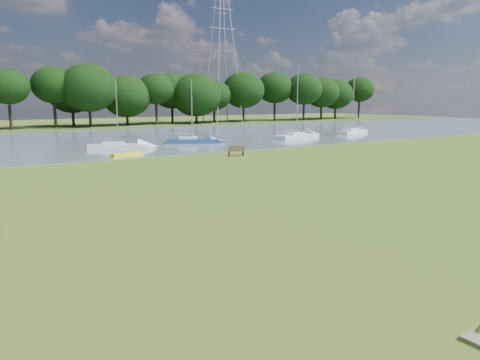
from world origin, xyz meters
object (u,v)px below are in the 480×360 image
riverbank_bench (236,151)px  pylon (222,28)px  sailboat_5 (192,139)px  sailboat_2 (352,130)px  sailboat_4 (118,145)px  sailboat_0 (296,135)px  kayak (127,154)px

riverbank_bench → pylon: pylon is taller
sailboat_5 → pylon: bearing=78.6°
sailboat_2 → sailboat_4: bearing=165.0°
sailboat_0 → sailboat_5: size_ratio=1.39×
kayak → sailboat_5: bearing=24.4°
kayak → sailboat_5: sailboat_5 is taller
sailboat_4 → pylon: bearing=69.6°
sailboat_2 → sailboat_4: 36.55m
sailboat_2 → kayak: bearing=175.0°
riverbank_bench → kayak: riverbank_bench is taller
riverbank_bench → sailboat_5: size_ratio=0.22×
sailboat_2 → sailboat_5: sailboat_2 is taller
sailboat_5 → riverbank_bench: bearing=-75.3°
sailboat_2 → sailboat_4: (-36.52, -1.43, -0.07)m
pylon → sailboat_2: size_ratio=3.82×
kayak → pylon: size_ratio=0.10×
kayak → sailboat_2: (37.89, 8.21, 0.33)m
riverbank_bench → sailboat_4: (-7.19, 12.18, -0.02)m
riverbank_bench → sailboat_5: bearing=97.4°
riverbank_bench → sailboat_4: size_ratio=0.22×
pylon → sailboat_4: bearing=-132.9°
riverbank_bench → pylon: size_ratio=0.05×
sailboat_4 → sailboat_5: (9.33, 1.05, 0.06)m
riverbank_bench → sailboat_4: bearing=137.2°
sailboat_0 → sailboat_5: (-14.87, 1.39, -0.01)m
kayak → sailboat_2: 38.77m
pylon → sailboat_4: size_ratio=4.36×
pylon → sailboat_0: pylon is taller
sailboat_4 → sailboat_5: 9.38m
riverbank_bench → kayak: (-8.56, 5.41, -0.28)m
kayak → pylon: (37.75, 46.00, 19.58)m
riverbank_bench → sailboat_2: sailboat_2 is taller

